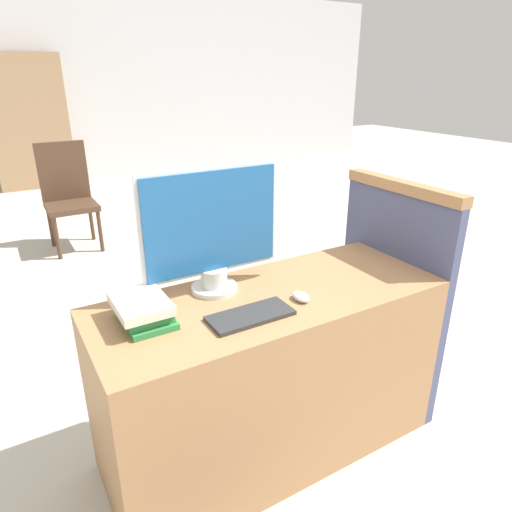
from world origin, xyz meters
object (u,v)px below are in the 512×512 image
at_px(monitor, 212,231).
at_px(keyboard, 250,316).
at_px(far_chair, 68,193).
at_px(book_stack, 143,310).
at_px(mouse, 301,297).

relative_size(monitor, keyboard, 1.84).
bearing_deg(keyboard, far_chair, 91.83).
height_order(monitor, book_stack, monitor).
bearing_deg(far_chair, monitor, -109.18).
distance_m(book_stack, far_chair, 3.12).
relative_size(monitor, book_stack, 2.42).
distance_m(mouse, far_chair, 3.27).
xyz_separation_m(monitor, keyboard, (0.02, -0.27, -0.24)).
relative_size(keyboard, far_chair, 0.31).
xyz_separation_m(book_stack, far_chair, (0.24, 3.10, -0.28)).
height_order(keyboard, far_chair, far_chair).
height_order(mouse, book_stack, book_stack).
relative_size(book_stack, far_chair, 0.24).
xyz_separation_m(monitor, far_chair, (-0.09, 2.99, -0.49)).
bearing_deg(far_chair, keyboard, -109.05).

